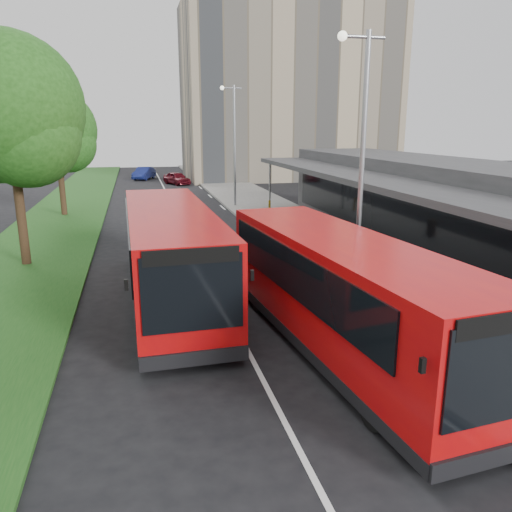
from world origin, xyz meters
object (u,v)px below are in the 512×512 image
at_px(bollard, 270,207).
at_px(car_far, 144,173).
at_px(bus_second, 171,254).
at_px(tree_far, 57,135).
at_px(bus_main, 342,295).
at_px(car_near, 177,178).
at_px(lamp_post_near, 360,153).
at_px(litter_bin, 305,234).
at_px(lamp_post_far, 233,138).
at_px(tree_mid, 9,118).

height_order(bollard, car_far, car_far).
height_order(bus_second, car_far, bus_second).
relative_size(tree_far, bus_main, 0.74).
relative_size(bus_main, car_near, 2.87).
height_order(lamp_post_near, car_near, lamp_post_near).
distance_m(bollard, car_far, 26.13).
bearing_deg(bollard, tree_far, 165.65).
bearing_deg(litter_bin, car_far, 101.38).
bearing_deg(car_near, tree_far, -141.24).
distance_m(lamp_post_near, bollard, 16.43).
height_order(lamp_post_far, bollard, lamp_post_far).
bearing_deg(bus_second, bollard, 62.34).
bearing_deg(tree_far, lamp_post_far, 4.87).
distance_m(lamp_post_far, bollard, 6.05).
bearing_deg(lamp_post_near, lamp_post_far, 90.00).
height_order(lamp_post_far, litter_bin, lamp_post_far).
bearing_deg(lamp_post_near, bus_second, 165.43).
relative_size(bus_second, bollard, 12.35).
height_order(lamp_post_near, bus_second, lamp_post_near).
xyz_separation_m(lamp_post_near, bus_main, (-1.83, -3.32, -3.24)).
bearing_deg(tree_mid, litter_bin, 2.90).
xyz_separation_m(bus_second, litter_bin, (6.65, 6.19, -0.97)).
relative_size(tree_mid, lamp_post_far, 1.12).
height_order(tree_mid, lamp_post_far, tree_mid).
bearing_deg(lamp_post_near, bus_main, -118.87).
distance_m(bus_main, car_far, 44.46).
height_order(litter_bin, bollard, bollard).
distance_m(lamp_post_far, bus_second, 19.63).
relative_size(tree_mid, lamp_post_near, 1.12).
bearing_deg(lamp_post_far, litter_bin, -85.43).
bearing_deg(bus_main, lamp_post_far, 80.01).
xyz_separation_m(bus_second, bollard, (7.12, 14.36, -0.95)).
xyz_separation_m(bollard, car_far, (-7.17, 25.13, 0.07)).
height_order(tree_mid, car_far, tree_mid).
xyz_separation_m(tree_far, litter_bin, (12.11, -11.39, -4.41)).
relative_size(lamp_post_far, bus_second, 0.75).
relative_size(tree_mid, litter_bin, 10.97).
bearing_deg(bus_second, car_near, 83.69).
xyz_separation_m(tree_far, bus_second, (5.46, -17.58, -3.44)).
distance_m(tree_far, litter_bin, 17.20).
relative_size(bus_main, bollard, 12.01).
bearing_deg(car_far, bollard, -53.31).
bearing_deg(tree_mid, bus_second, -45.61).
relative_size(bus_main, bus_second, 0.97).
bearing_deg(car_far, lamp_post_far, -53.99).
bearing_deg(tree_mid, car_near, 73.34).
bearing_deg(litter_bin, bollard, 86.70).
height_order(lamp_post_near, car_far, lamp_post_near).
bearing_deg(bus_second, tree_mid, 133.11).
bearing_deg(tree_mid, car_far, 80.93).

